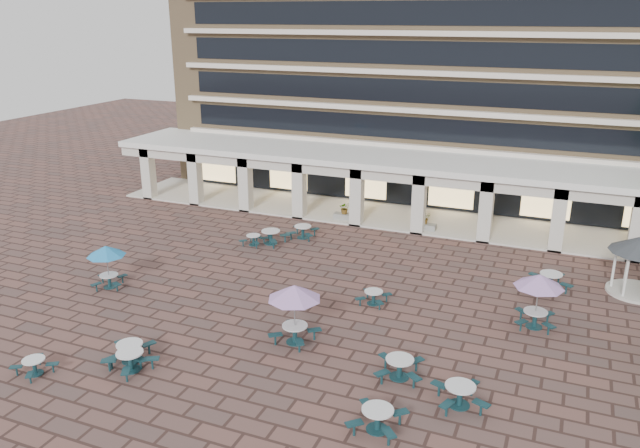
{
  "coord_description": "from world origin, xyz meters",
  "views": [
    {
      "loc": [
        10.87,
        -25.48,
        13.57
      ],
      "look_at": [
        -0.9,
        3.0,
        3.14
      ],
      "focal_mm": 35.0,
      "sensor_mm": 36.0,
      "label": 1
    }
  ],
  "objects_px": {
    "picnic_table_1": "(34,365)",
    "picnic_table_2": "(460,393)",
    "planter_right": "(425,223)",
    "picnic_table_0": "(130,359)",
    "planter_left": "(345,213)"
  },
  "relations": [
    {
      "from": "planter_right",
      "to": "picnic_table_2",
      "type": "bearing_deg",
      "value": -72.87
    },
    {
      "from": "planter_left",
      "to": "picnic_table_0",
      "type": "bearing_deg",
      "value": -93.57
    },
    {
      "from": "picnic_table_0",
      "to": "picnic_table_2",
      "type": "bearing_deg",
      "value": 29.17
    },
    {
      "from": "picnic_table_0",
      "to": "planter_right",
      "type": "distance_m",
      "value": 22.22
    },
    {
      "from": "picnic_table_2",
      "to": "planter_left",
      "type": "bearing_deg",
      "value": 97.07
    },
    {
      "from": "picnic_table_1",
      "to": "picnic_table_2",
      "type": "bearing_deg",
      "value": 28.28
    },
    {
      "from": "picnic_table_1",
      "to": "planter_right",
      "type": "distance_m",
      "value": 25.0
    },
    {
      "from": "picnic_table_2",
      "to": "planter_left",
      "type": "xyz_separation_m",
      "value": [
        -11.29,
        18.49,
        0.06
      ]
    },
    {
      "from": "picnic_table_0",
      "to": "picnic_table_2",
      "type": "relative_size",
      "value": 0.93
    },
    {
      "from": "picnic_table_1",
      "to": "picnic_table_2",
      "type": "distance_m",
      "value": 16.52
    },
    {
      "from": "planter_left",
      "to": "planter_right",
      "type": "bearing_deg",
      "value": -0.0
    },
    {
      "from": "picnic_table_2",
      "to": "planter_right",
      "type": "relative_size",
      "value": 1.55
    },
    {
      "from": "picnic_table_0",
      "to": "planter_left",
      "type": "relative_size",
      "value": 1.44
    },
    {
      "from": "picnic_table_1",
      "to": "planter_right",
      "type": "bearing_deg",
      "value": 78.95
    },
    {
      "from": "planter_right",
      "to": "picnic_table_0",
      "type": "bearing_deg",
      "value": -108.11
    }
  ]
}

